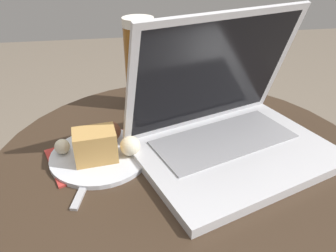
# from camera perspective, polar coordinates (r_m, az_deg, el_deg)

# --- Properties ---
(table) EXTENTS (0.74, 0.74, 0.57)m
(table) POSITION_cam_1_polar(r_m,az_deg,el_deg) (0.73, 2.52, -14.78)
(table) COLOR black
(table) RESTS_ON ground_plane
(napkin) EXTENTS (0.21, 0.18, 0.00)m
(napkin) POSITION_cam_1_polar(r_m,az_deg,el_deg) (0.65, -12.10, -4.86)
(napkin) COLOR #B7332D
(napkin) RESTS_ON table
(laptop) EXTENTS (0.42, 0.36, 0.27)m
(laptop) POSITION_cam_1_polar(r_m,az_deg,el_deg) (0.64, 10.40, 0.01)
(laptop) COLOR silver
(laptop) RESTS_ON table
(beer_glass) EXTENTS (0.07, 0.07, 0.22)m
(beer_glass) POSITION_cam_1_polar(r_m,az_deg,el_deg) (0.79, -4.94, 10.69)
(beer_glass) COLOR brown
(beer_glass) RESTS_ON table
(snack_plate) EXTENTS (0.19, 0.19, 0.07)m
(snack_plate) POSITION_cam_1_polar(r_m,az_deg,el_deg) (0.64, -11.75, -3.77)
(snack_plate) COLOR silver
(snack_plate) RESTS_ON table
(fork) EXTENTS (0.06, 0.18, 0.00)m
(fork) POSITION_cam_1_polar(r_m,az_deg,el_deg) (0.62, -13.12, -7.31)
(fork) COLOR #B2B2B7
(fork) RESTS_ON table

